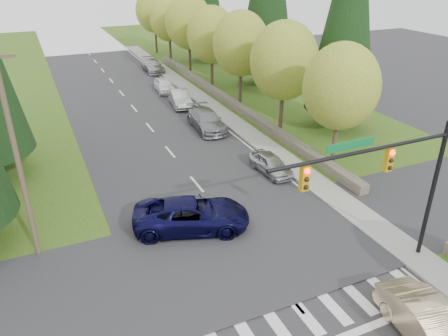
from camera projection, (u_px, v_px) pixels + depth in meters
grass_east at (325, 130)px, 35.89m from camera, size 14.00×110.00×0.06m
cross_street at (252, 250)px, 21.30m from camera, size 120.00×8.00×0.10m
sidewalk_east at (248, 132)px, 35.27m from camera, size 1.80×80.00×0.13m
curb_east at (238, 134)px, 34.96m from camera, size 0.20×80.00×0.13m
stone_wall_north at (226, 99)px, 42.33m from camera, size 0.70×40.00×0.70m
traffic_signal at (389, 172)px, 17.83m from camera, size 8.70×0.37×6.80m
utility_pole at (17, 157)px, 18.83m from camera, size 1.60×0.24×10.00m
decid_tree_0 at (341, 87)px, 27.12m from camera, size 4.80×4.80×8.37m
decid_tree_1 at (284, 61)px, 32.81m from camera, size 5.20×5.20×8.80m
decid_tree_2 at (241, 44)px, 38.42m from camera, size 5.00×5.00×8.82m
decid_tree_3 at (211, 35)px, 44.31m from camera, size 5.00×5.00×8.55m
decid_tree_4 at (189, 22)px, 49.91m from camera, size 5.40×5.40×9.18m
decid_tree_5 at (169, 19)px, 55.81m from camera, size 4.80×4.80×8.30m
decid_tree_6 at (154, 11)px, 61.44m from camera, size 5.20×5.20×8.86m
conifer_e_a at (350, 3)px, 31.96m from camera, size 5.44×5.44×17.80m
sedan_champagne at (431, 327)px, 15.90m from camera, size 2.30×4.97×1.58m
suv_navy at (192, 215)px, 22.66m from camera, size 6.59×4.57×1.67m
parked_car_a at (271, 164)px, 28.65m from camera, size 1.69×3.85×1.29m
parked_car_b at (207, 120)px, 35.77m from camera, size 2.48×5.50×1.56m
parked_car_c at (180, 98)px, 41.36m from camera, size 2.14×4.70×1.49m
parked_car_d at (164, 85)px, 45.68m from camera, size 1.95×4.17×1.38m
parked_car_e at (153, 66)px, 53.55m from camera, size 2.19×5.11×1.47m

